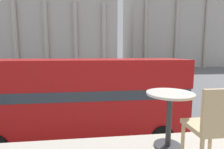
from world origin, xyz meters
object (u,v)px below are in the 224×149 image
traffic_light_near (134,83)px  plaza_building_left (53,34)px  traffic_light_mid (71,71)px  pedestrian_white (121,82)px  plaza_building_right (178,28)px  pedestrian_yellow (88,72)px  cafe_chair_0 (213,125)px  pedestrian_grey (50,78)px  cafe_dining_table (169,107)px  pedestrian_red (107,88)px  double_decker_bus (84,96)px

traffic_light_near → plaza_building_left: bearing=111.1°
traffic_light_mid → pedestrian_white: size_ratio=2.24×
plaza_building_right → traffic_light_mid: 48.63m
pedestrian_yellow → pedestrian_white: 11.82m
cafe_chair_0 → plaza_building_left: size_ratio=0.03×
plaza_building_left → pedestrian_grey: 22.29m
cafe_dining_table → cafe_chair_0: size_ratio=0.80×
pedestrian_red → pedestrian_grey: bearing=154.3°
double_decker_bus → pedestrian_grey: 16.35m
traffic_light_mid → pedestrian_yellow: traffic_light_mid is taller
pedestrian_red → plaza_building_left: bearing=129.7°
cafe_chair_0 → traffic_light_near: 11.70m
pedestrian_yellow → pedestrian_red: bearing=-160.6°
traffic_light_near → pedestrian_yellow: (-3.90, 18.68, -1.25)m
pedestrian_grey → plaza_building_left: bearing=27.1°
pedestrian_yellow → cafe_dining_table: bearing=-166.1°
pedestrian_grey → pedestrian_red: 9.91m
double_decker_bus → cafe_dining_table: bearing=-72.4°
plaza_building_left → pedestrian_red: (10.52, -27.51, -7.89)m
cafe_dining_table → pedestrian_white: (2.59, 18.50, -2.90)m
plaza_building_right → pedestrian_grey: plaza_building_right is taller
pedestrian_red → plaza_building_right: bearing=74.0°
plaza_building_left → pedestrian_yellow: bearing=-57.4°
traffic_light_near → pedestrian_white: bearing=87.8°
traffic_light_mid → double_decker_bus: bearing=-80.4°
plaza_building_left → pedestrian_red: 30.49m
cafe_chair_0 → pedestrian_red: (0.35, 15.62, -2.84)m
pedestrian_white → pedestrian_grey: pedestrian_grey is taller
pedestrian_white → traffic_light_near: bearing=2.2°
double_decker_bus → cafe_chair_0: 7.42m
traffic_light_mid → pedestrian_white: bearing=5.2°
traffic_light_near → pedestrian_yellow: bearing=101.8°
pedestrian_yellow → traffic_light_mid: bearing=-177.5°
traffic_light_mid → cafe_chair_0: bearing=-79.2°
plaza_building_left → pedestrian_grey: bearing=-80.5°
cafe_chair_0 → pedestrian_red: bearing=85.6°
double_decker_bus → traffic_light_near: bearing=55.2°
cafe_dining_table → pedestrian_red: bearing=87.9°
plaza_building_left → pedestrian_white: (12.55, -24.09, -7.93)m
cafe_chair_0 → traffic_light_mid: bearing=97.6°
traffic_light_near → pedestrian_red: (-1.74, 4.22, -1.21)m
pedestrian_white → pedestrian_grey: 9.76m
double_decker_bus → pedestrian_yellow: 23.02m
pedestrian_yellow → pedestrian_red: 14.62m
plaza_building_left → pedestrian_yellow: 17.40m
pedestrian_yellow → pedestrian_red: size_ratio=0.96×
cafe_dining_table → traffic_light_mid: 18.33m
cafe_dining_table → plaza_building_right: bearing=62.9°
double_decker_bus → pedestrian_red: double_decker_bus is taller
traffic_light_near → traffic_light_mid: size_ratio=0.92×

